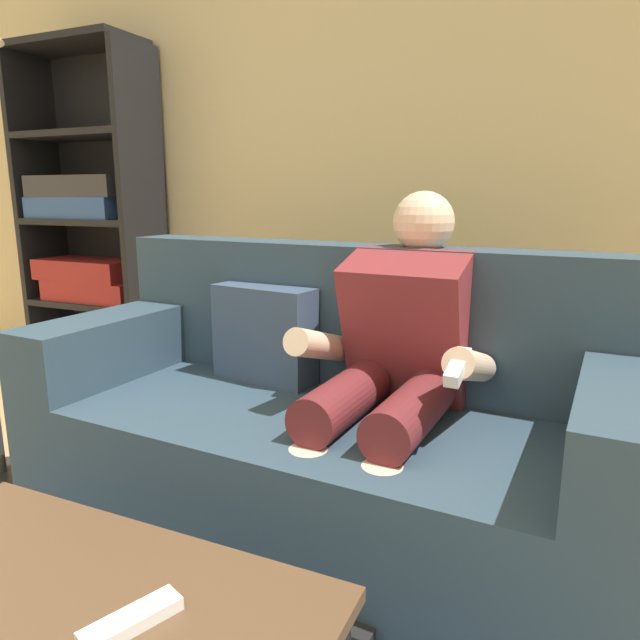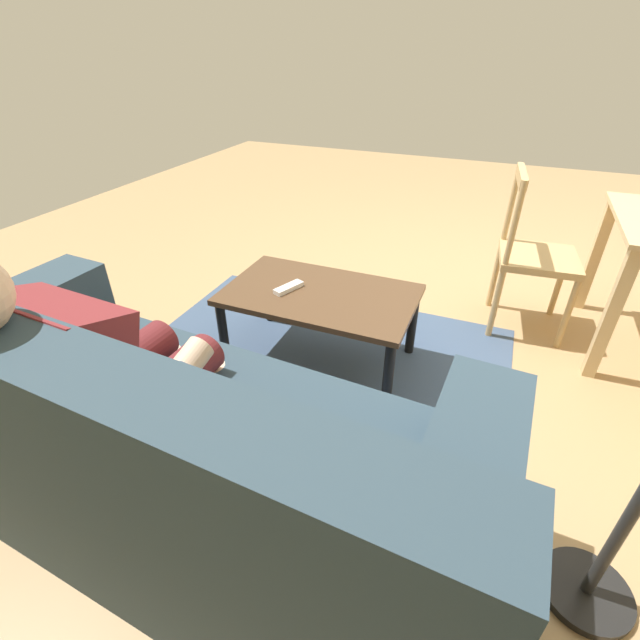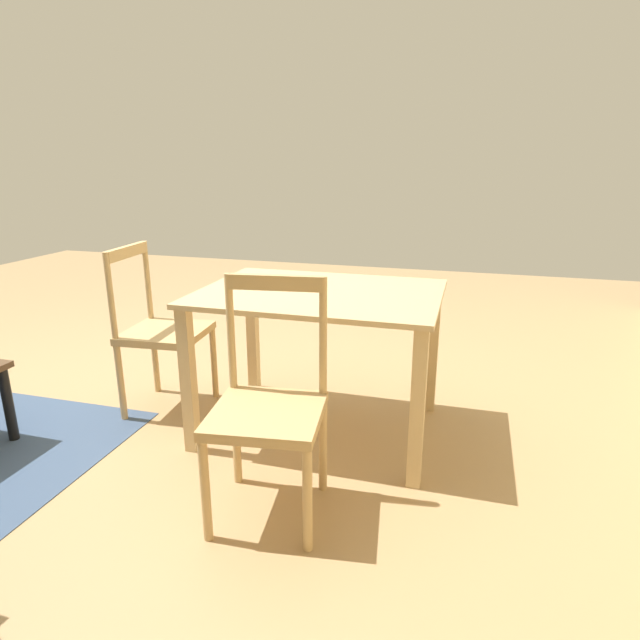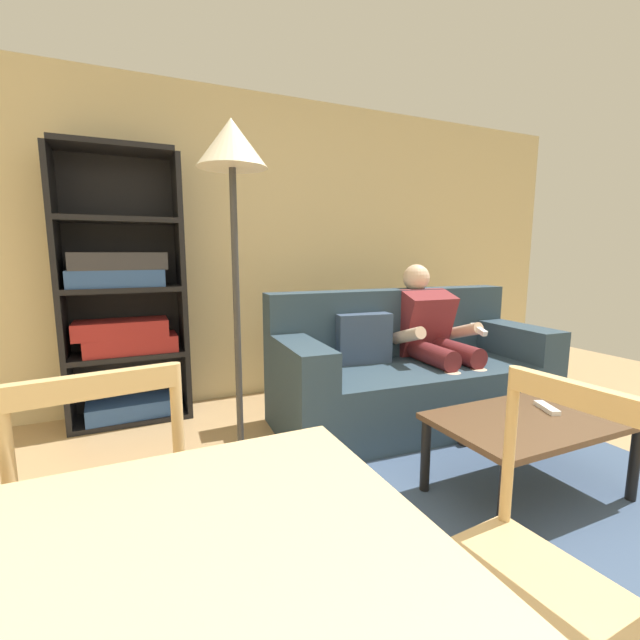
% 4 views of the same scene
% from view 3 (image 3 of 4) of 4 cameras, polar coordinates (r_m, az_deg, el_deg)
% --- Properties ---
extents(ground_plane, '(8.80, 8.80, 0.00)m').
position_cam_3_polar(ground_plane, '(3.32, -17.33, -8.34)').
color(ground_plane, tan).
extents(dining_table, '(1.18, 0.87, 0.75)m').
position_cam_3_polar(dining_table, '(2.65, 0.00, 0.62)').
color(dining_table, '#D1B27F').
rests_on(dining_table, ground_plane).
extents(dining_chair_near_wall, '(0.47, 0.47, 0.94)m').
position_cam_3_polar(dining_chair_near_wall, '(2.09, -5.54, -9.35)').
color(dining_chair_near_wall, tan).
rests_on(dining_chair_near_wall, ground_plane).
extents(dining_chair_facing_couch, '(0.45, 0.45, 0.93)m').
position_cam_3_polar(dining_chair_facing_couch, '(3.07, -16.71, -1.19)').
color(dining_chair_facing_couch, tan).
rests_on(dining_chair_facing_couch, ground_plane).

